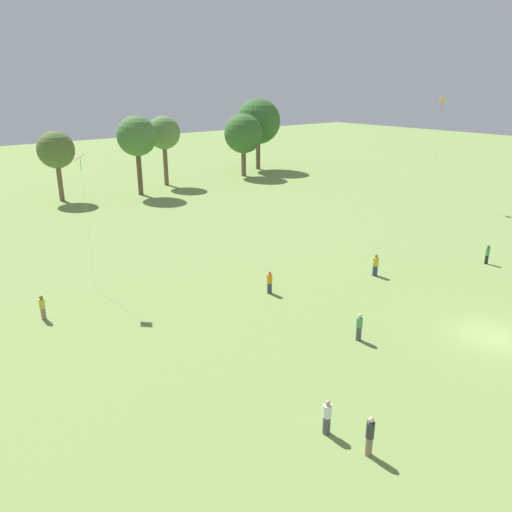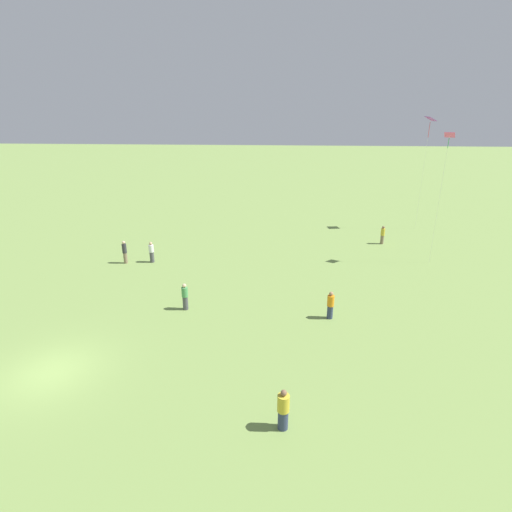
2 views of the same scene
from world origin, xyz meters
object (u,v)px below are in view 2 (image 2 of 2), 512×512
object	(u,v)px
person_3	(283,410)
person_5	(383,235)
kite_1	(448,143)
person_6	(330,305)
person_4	(185,297)
person_0	(152,252)
kite_2	(430,124)
person_2	(125,252)

from	to	relation	value
person_3	person_5	xyz separation A→B (m)	(-22.69, 8.66, -0.03)
person_3	kite_1	xyz separation A→B (m)	(-18.18, 11.35, 8.30)
person_6	person_5	bearing A→B (deg)	160.15
person_3	person_4	distance (m)	10.94
person_6	person_0	bearing A→B (deg)	-118.08
kite_2	person_3	bearing A→B (deg)	-173.00
person_6	kite_2	size ratio (longest dim) A/B	0.16
person_2	person_4	world-z (taller)	person_2
person_2	person_5	xyz separation A→B (m)	(-6.29, 21.14, -0.10)
kite_1	kite_2	bearing A→B (deg)	-28.91
person_0	person_3	world-z (taller)	person_3
person_3	person_6	world-z (taller)	person_3
person_0	kite_2	bearing A→B (deg)	-166.48
person_0	person_4	bearing A→B (deg)	109.09
kite_1	kite_2	distance (m)	9.85
person_0	person_3	bearing A→B (deg)	110.34
person_3	person_6	size ratio (longest dim) A/B	1.05
person_5	kite_2	xyz separation A→B (m)	(-5.13, 4.43, 9.26)
person_2	kite_1	distance (m)	25.27
person_0	person_5	distance (m)	20.03
kite_2	person_0	bearing A→B (deg)	147.38
person_3	person_6	distance (m)	9.09
person_2	kite_2	world-z (taller)	kite_2
person_5	kite_1	xyz separation A→B (m)	(4.51, 2.69, 8.33)
person_5	person_0	bearing A→B (deg)	-45.30
kite_1	kite_2	xyz separation A→B (m)	(-9.64, 1.74, 0.93)
person_2	person_0	bearing A→B (deg)	-61.17
person_6	person_4	bearing A→B (deg)	-89.65
person_2	person_5	distance (m)	22.06
kite_1	person_3	bearing A→B (deg)	129.36
person_0	person_4	world-z (taller)	person_4
person_4	person_5	distance (m)	19.91
person_4	person_5	size ratio (longest dim) A/B	1.02
person_0	kite_2	distance (m)	27.63
person_5	kite_2	world-z (taller)	kite_2
person_0	person_6	xyz separation A→B (m)	(8.04, 13.10, 0.00)
person_2	kite_1	size ratio (longest dim) A/B	0.19
person_3	person_0	bearing A→B (deg)	-101.54
person_2	kite_2	distance (m)	29.47
person_3	kite_2	bearing A→B (deg)	-158.74
person_4	person_6	xyz separation A→B (m)	(0.47, 8.59, -0.01)
person_3	kite_1	size ratio (longest dim) A/B	0.18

